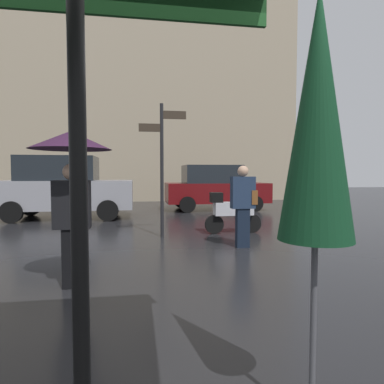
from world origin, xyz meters
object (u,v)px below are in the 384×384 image
(street_signpost, at_px, (162,157))
(parked_scooter, at_px, (232,211))
(parked_car_left, at_px, (64,187))
(parked_car_right, at_px, (215,187))
(pedestrian_with_umbrella, at_px, (71,163))
(folded_patio_umbrella_near, at_px, (317,129))
(pedestrian_with_bag, at_px, (243,201))

(street_signpost, bearing_deg, parked_scooter, 6.99)
(parked_car_left, height_order, parked_car_right, parked_car_left)
(pedestrian_with_umbrella, distance_m, street_signpost, 3.55)
(folded_patio_umbrella_near, distance_m, pedestrian_with_bag, 4.83)
(pedestrian_with_bag, height_order, street_signpost, street_signpost)
(folded_patio_umbrella_near, bearing_deg, pedestrian_with_umbrella, 123.72)
(folded_patio_umbrella_near, height_order, parked_scooter, folded_patio_umbrella_near)
(parked_scooter, distance_m, parked_car_right, 5.44)
(folded_patio_umbrella_near, relative_size, parked_car_right, 0.61)
(pedestrian_with_bag, relative_size, parked_scooter, 1.15)
(folded_patio_umbrella_near, bearing_deg, parked_car_right, 79.58)
(parked_scooter, distance_m, parked_car_left, 5.88)
(pedestrian_with_bag, height_order, parked_car_right, parked_car_right)
(pedestrian_with_umbrella, xyz_separation_m, pedestrian_with_bag, (2.91, 1.92, -0.68))
(folded_patio_umbrella_near, bearing_deg, parked_scooter, 78.21)
(pedestrian_with_bag, distance_m, parked_scooter, 1.61)
(parked_scooter, height_order, parked_car_left, parked_car_left)
(parked_car_right, bearing_deg, folded_patio_umbrella_near, 88.44)
(parked_scooter, distance_m, street_signpost, 2.16)
(folded_patio_umbrella_near, xyz_separation_m, parked_car_left, (-3.35, 9.76, -0.69))
(folded_patio_umbrella_near, bearing_deg, pedestrian_with_bag, 76.78)
(folded_patio_umbrella_near, relative_size, parked_car_left, 0.59)
(parked_car_left, bearing_deg, street_signpost, -36.11)
(pedestrian_with_umbrella, height_order, pedestrian_with_bag, pedestrian_with_umbrella)
(parked_car_right, bearing_deg, street_signpost, 74.30)
(parked_car_left, relative_size, parked_car_right, 1.05)
(pedestrian_with_bag, bearing_deg, folded_patio_umbrella_near, -169.36)
(pedestrian_with_umbrella, bearing_deg, folded_patio_umbrella_near, -147.50)
(pedestrian_with_bag, relative_size, street_signpost, 0.53)
(parked_car_left, xyz_separation_m, parked_car_right, (5.48, 1.79, -0.11))
(parked_car_right, xyz_separation_m, street_signpost, (-2.55, -5.57, 0.94))
(folded_patio_umbrella_near, height_order, parked_car_left, folded_patio_umbrella_near)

